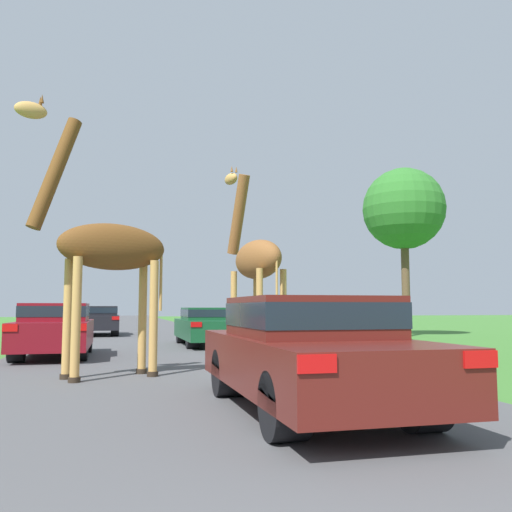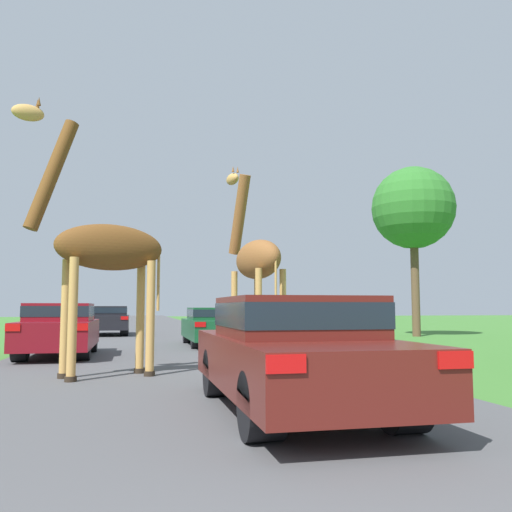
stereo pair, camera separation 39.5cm
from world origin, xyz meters
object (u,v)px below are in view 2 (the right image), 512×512
at_px(car_far_ahead, 59,328).
at_px(car_lead_maroon, 294,349).
at_px(giraffe_near_road, 255,260).
at_px(car_queue_right, 214,325).
at_px(giraffe_companion, 103,249).
at_px(car_queue_left, 110,319).
at_px(tree_right_cluster, 413,209).

bearing_deg(car_far_ahead, car_lead_maroon, -65.86).
xyz_separation_m(giraffe_near_road, car_far_ahead, (-4.73, 2.87, -1.68)).
relative_size(giraffe_near_road, car_queue_right, 1.06).
xyz_separation_m(giraffe_companion, car_far_ahead, (-1.33, 4.81, -1.65)).
height_order(giraffe_near_road, car_queue_left, giraffe_near_road).
bearing_deg(car_far_ahead, giraffe_near_road, -31.21).
distance_m(giraffe_near_road, car_queue_left, 15.01).
height_order(giraffe_near_road, giraffe_companion, giraffe_companion).
xyz_separation_m(car_lead_maroon, car_queue_right, (0.75, 12.08, -0.08)).
bearing_deg(car_queue_left, giraffe_companion, -88.22).
distance_m(giraffe_near_road, giraffe_companion, 3.91).
distance_m(car_far_ahead, tree_right_cluster, 16.86).
bearing_deg(car_queue_right, car_queue_left, 115.11).
distance_m(car_queue_right, car_queue_left, 9.05).
bearing_deg(car_queue_right, car_far_ahead, -144.50).
distance_m(giraffe_companion, tree_right_cluster, 18.01).
relative_size(car_lead_maroon, car_far_ahead, 1.09).
distance_m(car_lead_maroon, car_queue_left, 20.51).
height_order(car_queue_left, tree_right_cluster, tree_right_cluster).
height_order(giraffe_near_road, car_lead_maroon, giraffe_near_road).
relative_size(car_queue_right, tree_right_cluster, 0.60).
height_order(giraffe_near_road, tree_right_cluster, tree_right_cluster).
xyz_separation_m(giraffe_companion, car_lead_maroon, (2.59, -3.94, -1.63)).
bearing_deg(car_lead_maroon, giraffe_near_road, 82.14).
relative_size(car_lead_maroon, car_queue_right, 1.00).
bearing_deg(car_lead_maroon, tree_right_cluster, 56.31).
distance_m(car_queue_left, tree_right_cluster, 15.22).
bearing_deg(car_queue_right, giraffe_companion, -112.28).
bearing_deg(car_queue_left, tree_right_cluster, -18.21).
xyz_separation_m(giraffe_near_road, giraffe_companion, (-3.40, -1.94, -0.03)).
bearing_deg(giraffe_companion, giraffe_near_road, -80.20).
distance_m(giraffe_near_road, tree_right_cluster, 14.29).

